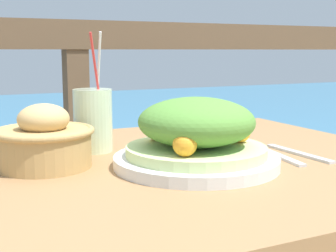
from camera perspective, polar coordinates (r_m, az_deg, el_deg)
name	(u,v)px	position (r m, az deg, el deg)	size (l,w,h in m)	color
patio_table	(172,215)	(0.92, 0.49, -10.79)	(0.99, 0.79, 0.72)	#997047
railing_fence	(76,101)	(1.53, -11.09, 3.04)	(2.80, 0.08, 1.02)	brown
sea_backdrop	(0,141)	(4.06, -19.81, -1.76)	(12.00, 4.00, 0.39)	teal
salad_plate	(196,137)	(0.84, 3.47, -1.36)	(0.30, 0.30, 0.13)	silver
drink_glass	(93,120)	(0.98, -9.12, 0.73)	(0.08, 0.08, 0.24)	beige
bread_basket	(44,141)	(0.86, -14.83, -1.78)	(0.18, 0.18, 0.11)	tan
fork	(277,155)	(0.95, 13.18, -3.48)	(0.04, 0.18, 0.00)	silver
knife	(299,153)	(0.98, 15.64, -3.22)	(0.02, 0.18, 0.00)	silver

